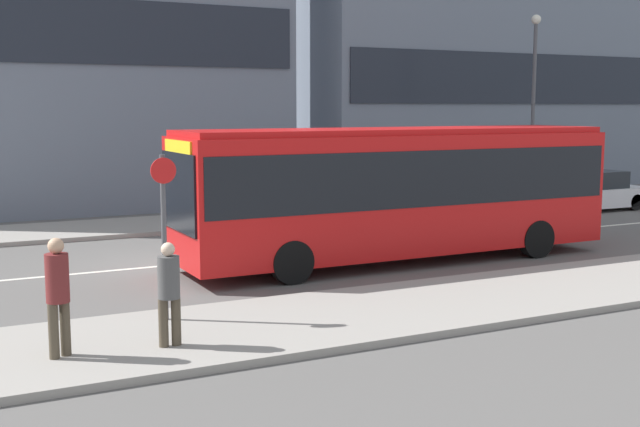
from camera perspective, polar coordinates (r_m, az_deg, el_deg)
The scene contains 11 objects.
ground_plane at distance 19.68m, azimuth -10.39°, elevation -3.63°, with size 120.00×120.00×0.00m, color #595654.
sidewalk_near at distance 13.93m, azimuth -3.05°, elevation -7.93°, with size 44.00×3.50×0.13m.
sidewalk_far at distance 25.65m, azimuth -14.34°, elevation -0.99°, with size 44.00×3.50×0.13m.
lane_centerline at distance 19.68m, azimuth -10.39°, elevation -3.62°, with size 41.80×0.16×0.01m.
city_bus at distance 19.70m, azimuth 5.52°, elevation 2.01°, with size 11.03×2.65×3.28m.
parked_car_0 at distance 27.67m, azimuth 10.67°, elevation 0.86°, with size 4.58×1.88×1.25m.
parked_car_1 at distance 31.24m, azimuth 18.74°, elevation 1.47°, with size 4.29×1.80×1.45m.
pedestrian_near_stop at distance 12.35m, azimuth -18.15°, elevation -5.16°, with size 0.34×0.34×1.78m.
pedestrian_down_pavement at distance 12.51m, azimuth -10.70°, elevation -5.22°, with size 0.35×0.34×1.62m.
bus_stop_sign at distance 13.94m, azimuth -11.04°, elevation -0.79°, with size 0.44×0.12×2.86m.
street_lamp at distance 31.52m, azimuth 14.96°, elevation 8.50°, with size 0.36×0.36×7.06m.
Camera 1 is at (-5.37, -18.55, 3.79)m, focal length 45.00 mm.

